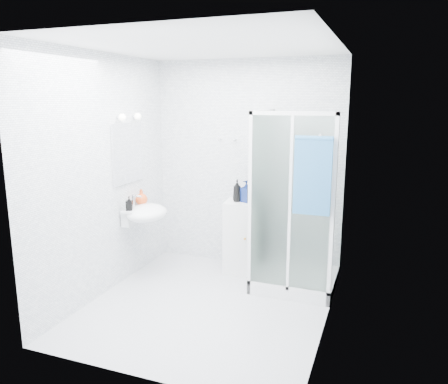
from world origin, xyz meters
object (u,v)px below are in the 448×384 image
at_px(hand_towel, 313,174).
at_px(shampoo_bottle_a, 237,191).
at_px(shower_enclosure, 288,249).
at_px(storage_cabinet, 240,237).
at_px(soap_dispenser_orange, 141,197).
at_px(soap_dispenser_black, 129,203).
at_px(shampoo_bottle_b, 246,191).
at_px(wall_basin, 145,213).

relative_size(hand_towel, shampoo_bottle_a, 2.91).
height_order(shower_enclosure, storage_cabinet, shower_enclosure).
bearing_deg(shower_enclosure, storage_cabinet, 159.03).
height_order(soap_dispenser_orange, soap_dispenser_black, soap_dispenser_orange).
height_order(storage_cabinet, soap_dispenser_orange, soap_dispenser_orange).
bearing_deg(soap_dispenser_orange, soap_dispenser_black, -87.21).
xyz_separation_m(hand_towel, shampoo_bottle_b, (-0.89, 0.65, -0.37)).
bearing_deg(shower_enclosure, soap_dispenser_orange, -173.90).
height_order(shower_enclosure, shampoo_bottle_a, shower_enclosure).
relative_size(shampoo_bottle_a, soap_dispenser_orange, 1.43).
height_order(shampoo_bottle_b, soap_dispenser_orange, shampoo_bottle_b).
bearing_deg(wall_basin, shampoo_bottle_a, 29.59).
xyz_separation_m(shampoo_bottle_a, soap_dispenser_orange, (-1.08, -0.42, -0.08)).
relative_size(wall_basin, soap_dispenser_black, 3.42).
distance_m(wall_basin, soap_dispenser_orange, 0.24).
height_order(wall_basin, soap_dispenser_orange, soap_dispenser_orange).
bearing_deg(shampoo_bottle_b, shampoo_bottle_a, -168.35).
distance_m(hand_towel, shampoo_bottle_a, 1.23).
bearing_deg(hand_towel, soap_dispenser_orange, 174.18).
distance_m(shower_enclosure, hand_towel, 1.07).
bearing_deg(wall_basin, soap_dispenser_orange, 132.76).
xyz_separation_m(shower_enclosure, soap_dispenser_orange, (-1.77, -0.19, 0.51)).
distance_m(wall_basin, storage_cabinet, 1.20).
height_order(storage_cabinet, soap_dispenser_black, soap_dispenser_black).
distance_m(storage_cabinet, soap_dispenser_orange, 1.31).
bearing_deg(soap_dispenser_orange, wall_basin, -47.24).
bearing_deg(shampoo_bottle_a, soap_dispenser_orange, -158.76).
distance_m(shampoo_bottle_b, soap_dispenser_orange, 1.27).
distance_m(shower_enclosure, shampoo_bottle_b, 0.86).
relative_size(wall_basin, soap_dispenser_orange, 2.96).
bearing_deg(hand_towel, soap_dispenser_black, -177.77).
bearing_deg(shampoo_bottle_b, soap_dispenser_orange, -159.61).
bearing_deg(hand_towel, storage_cabinet, 145.75).
bearing_deg(shampoo_bottle_a, shampoo_bottle_b, 11.65).
distance_m(shampoo_bottle_b, soap_dispenser_black, 1.39).
height_order(storage_cabinet, hand_towel, hand_towel).
height_order(hand_towel, soap_dispenser_black, hand_towel).
distance_m(hand_towel, shampoo_bottle_b, 1.16).
xyz_separation_m(storage_cabinet, shampoo_bottle_b, (0.07, 0.00, 0.58)).
relative_size(shower_enclosure, soap_dispenser_black, 12.21).
bearing_deg(shampoo_bottle_b, wall_basin, -152.06).
relative_size(shampoo_bottle_a, shampoo_bottle_b, 1.03).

